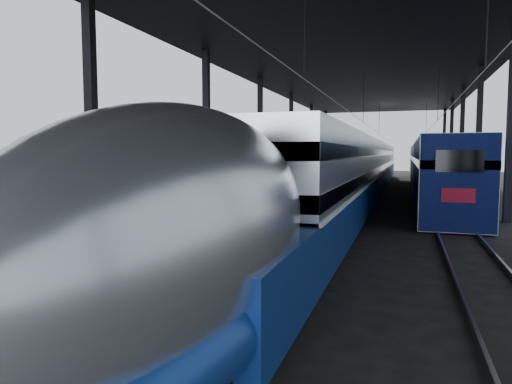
% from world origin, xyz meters
% --- Properties ---
extents(ground, '(160.00, 160.00, 0.00)m').
position_xyz_m(ground, '(0.00, 0.00, 0.00)').
color(ground, black).
rests_on(ground, ground).
extents(platform, '(6.00, 80.00, 1.00)m').
position_xyz_m(platform, '(-3.50, 20.00, 0.50)').
color(platform, '#4C4C4F').
rests_on(platform, ground).
extents(yellow_strip, '(0.30, 80.00, 0.01)m').
position_xyz_m(yellow_strip, '(-0.70, 20.00, 1.00)').
color(yellow_strip, gold).
rests_on(yellow_strip, platform).
extents(rails, '(6.52, 80.00, 0.16)m').
position_xyz_m(rails, '(4.50, 20.00, 0.08)').
color(rails, slate).
rests_on(rails, ground).
extents(canopy, '(18.00, 75.00, 9.47)m').
position_xyz_m(canopy, '(1.90, 20.00, 9.12)').
color(canopy, black).
rests_on(canopy, ground).
extents(tgv_train, '(2.85, 65.20, 4.08)m').
position_xyz_m(tgv_train, '(2.00, 24.68, 1.91)').
color(tgv_train, '#B4B7BC').
rests_on(tgv_train, ground).
extents(second_train, '(2.93, 56.05, 4.04)m').
position_xyz_m(second_train, '(7.00, 37.77, 2.05)').
color(second_train, navy).
rests_on(second_train, ground).
extents(child, '(0.40, 0.30, 1.01)m').
position_xyz_m(child, '(-1.60, -1.76, 1.50)').
color(child, '#50391A').
rests_on(child, platform).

